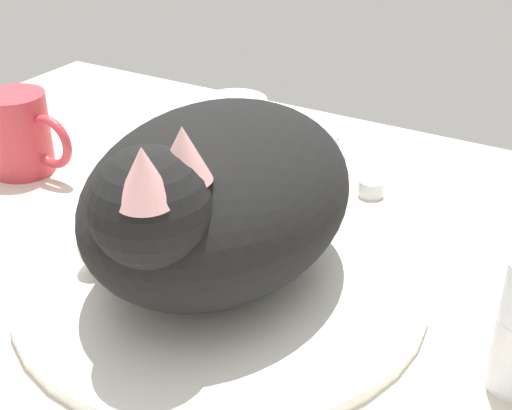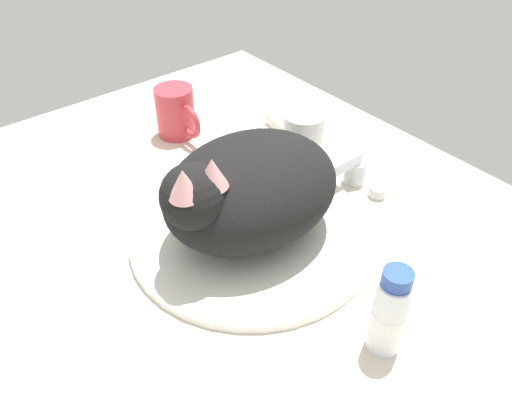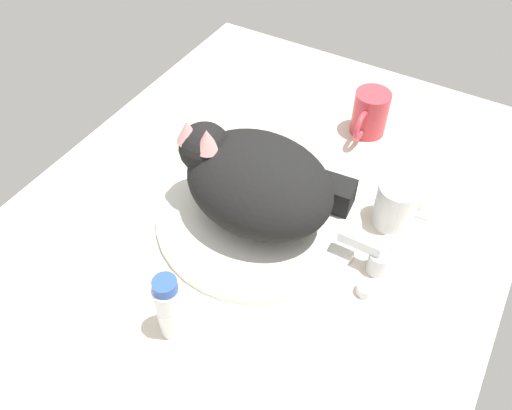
# 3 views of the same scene
# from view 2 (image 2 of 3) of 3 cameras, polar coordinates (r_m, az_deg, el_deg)

# --- Properties ---
(ground_plane) EXTENTS (1.10, 0.83, 0.03)m
(ground_plane) POSITION_cam_2_polar(r_m,az_deg,el_deg) (0.81, -0.45, -4.15)
(ground_plane) COLOR beige
(sink_basin) EXTENTS (0.36, 0.36, 0.01)m
(sink_basin) POSITION_cam_2_polar(r_m,az_deg,el_deg) (0.79, -0.46, -3.04)
(sink_basin) COLOR silver
(sink_basin) RESTS_ON ground_plane
(faucet) EXTENTS (0.13, 0.09, 0.06)m
(faucet) POSITION_cam_2_polar(r_m,az_deg,el_deg) (0.90, 10.01, 3.53)
(faucet) COLOR silver
(faucet) RESTS_ON ground_plane
(cat) EXTENTS (0.22, 0.28, 0.17)m
(cat) POSITION_cam_2_polar(r_m,az_deg,el_deg) (0.74, -1.07, 1.59)
(cat) COLOR black
(cat) RESTS_ON sink_basin
(coffee_mug) EXTENTS (0.11, 0.07, 0.09)m
(coffee_mug) POSITION_cam_2_polar(r_m,az_deg,el_deg) (1.02, -8.38, 9.61)
(coffee_mug) COLOR #C63842
(coffee_mug) RESTS_ON ground_plane
(rinse_cup) EXTENTS (0.07, 0.07, 0.08)m
(rinse_cup) POSITION_cam_2_polar(r_m,az_deg,el_deg) (0.95, 4.98, 7.22)
(rinse_cup) COLOR white
(rinse_cup) RESTS_ON ground_plane
(soap_dish) EXTENTS (0.09, 0.06, 0.01)m
(soap_dish) POSITION_cam_2_polar(r_m,az_deg,el_deg) (1.03, 3.01, 7.68)
(soap_dish) COLOR white
(soap_dish) RESTS_ON ground_plane
(soap_bar) EXTENTS (0.08, 0.05, 0.02)m
(soap_bar) POSITION_cam_2_polar(r_m,az_deg,el_deg) (1.02, 3.04, 8.47)
(soap_bar) COLOR silver
(soap_bar) RESTS_ON soap_dish
(toothpaste_bottle) EXTENTS (0.04, 0.04, 0.12)m
(toothpaste_bottle) POSITION_cam_2_polar(r_m,az_deg,el_deg) (0.64, 14.09, -10.82)
(toothpaste_bottle) COLOR white
(toothpaste_bottle) RESTS_ON ground_plane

